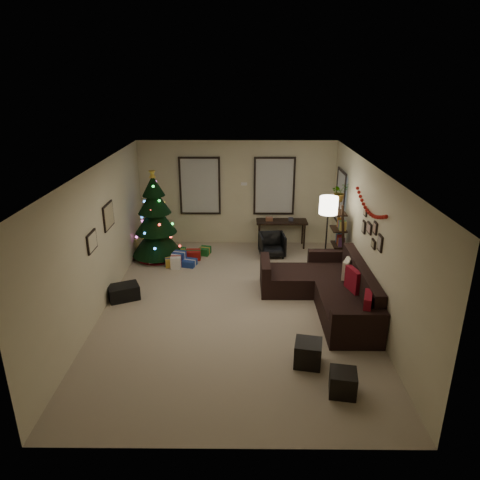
# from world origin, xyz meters

# --- Properties ---
(floor) EXTENTS (7.00, 7.00, 0.00)m
(floor) POSITION_xyz_m (0.00, 0.00, 0.00)
(floor) COLOR tan
(floor) RESTS_ON ground
(ceiling) EXTENTS (7.00, 7.00, 0.00)m
(ceiling) POSITION_xyz_m (0.00, 0.00, 2.70)
(ceiling) COLOR white
(ceiling) RESTS_ON floor
(wall_back) EXTENTS (5.00, 0.00, 5.00)m
(wall_back) POSITION_xyz_m (0.00, 3.50, 1.35)
(wall_back) COLOR beige
(wall_back) RESTS_ON floor
(wall_front) EXTENTS (5.00, 0.00, 5.00)m
(wall_front) POSITION_xyz_m (0.00, -3.50, 1.35)
(wall_front) COLOR beige
(wall_front) RESTS_ON floor
(wall_left) EXTENTS (0.00, 7.00, 7.00)m
(wall_left) POSITION_xyz_m (-2.50, 0.00, 1.35)
(wall_left) COLOR beige
(wall_left) RESTS_ON floor
(wall_right) EXTENTS (0.00, 7.00, 7.00)m
(wall_right) POSITION_xyz_m (2.50, 0.00, 1.35)
(wall_right) COLOR beige
(wall_right) RESTS_ON floor
(window_back_left) EXTENTS (1.05, 0.06, 1.50)m
(window_back_left) POSITION_xyz_m (-0.95, 3.47, 1.55)
(window_back_left) COLOR #728CB2
(window_back_left) RESTS_ON wall_back
(window_back_right) EXTENTS (1.05, 0.06, 1.50)m
(window_back_right) POSITION_xyz_m (0.95, 3.47, 1.55)
(window_back_right) COLOR #728CB2
(window_back_right) RESTS_ON wall_back
(window_right_wall) EXTENTS (0.06, 0.90, 1.30)m
(window_right_wall) POSITION_xyz_m (2.47, 2.55, 1.50)
(window_right_wall) COLOR #728CB2
(window_right_wall) RESTS_ON wall_right
(christmas_tree) EXTENTS (1.20, 1.20, 2.24)m
(christmas_tree) POSITION_xyz_m (-1.93, 2.42, 0.93)
(christmas_tree) COLOR black
(christmas_tree) RESTS_ON floor
(presents) EXTENTS (1.50, 1.12, 0.30)m
(presents) POSITION_xyz_m (-1.41, 2.21, 0.12)
(presents) COLOR maroon
(presents) RESTS_ON floor
(sofa) EXTENTS (1.96, 2.83, 0.89)m
(sofa) POSITION_xyz_m (1.83, 0.13, 0.29)
(sofa) COLOR black
(sofa) RESTS_ON floor
(pillow_red_a) EXTENTS (0.25, 0.46, 0.44)m
(pillow_red_a) POSITION_xyz_m (2.21, -1.14, 0.64)
(pillow_red_a) COLOR maroon
(pillow_red_a) RESTS_ON sofa
(pillow_red_b) EXTENTS (0.23, 0.45, 0.43)m
(pillow_red_b) POSITION_xyz_m (2.21, -0.14, 0.64)
(pillow_red_b) COLOR maroon
(pillow_red_b) RESTS_ON sofa
(pillow_cream) EXTENTS (0.26, 0.39, 0.38)m
(pillow_cream) POSITION_xyz_m (2.21, 0.39, 0.63)
(pillow_cream) COLOR beige
(pillow_cream) RESTS_ON sofa
(ottoman_near) EXTENTS (0.48, 0.48, 0.39)m
(ottoman_near) POSITION_xyz_m (1.17, -1.81, 0.19)
(ottoman_near) COLOR black
(ottoman_near) RESTS_ON floor
(ottoman_far) EXTENTS (0.43, 0.43, 0.35)m
(ottoman_far) POSITION_xyz_m (1.57, -2.49, 0.18)
(ottoman_far) COLOR black
(ottoman_far) RESTS_ON floor
(desk) EXTENTS (1.30, 0.46, 0.70)m
(desk) POSITION_xyz_m (1.15, 3.22, 0.62)
(desk) COLOR black
(desk) RESTS_ON floor
(desk_chair) EXTENTS (0.61, 0.58, 0.58)m
(desk_chair) POSITION_xyz_m (0.87, 2.57, 0.29)
(desk_chair) COLOR black
(desk_chair) RESTS_ON floor
(bookshelf) EXTENTS (0.30, 0.49, 1.66)m
(bookshelf) POSITION_xyz_m (2.30, 1.55, 0.81)
(bookshelf) COLOR black
(bookshelf) RESTS_ON floor
(potted_plant) EXTENTS (0.61, 0.57, 0.54)m
(potted_plant) POSITION_xyz_m (2.30, 1.99, 1.83)
(potted_plant) COLOR #4C4C4C
(potted_plant) RESTS_ON bookshelf
(floor_lamp) EXTENTS (0.39, 0.39, 1.84)m
(floor_lamp) POSITION_xyz_m (1.95, 1.34, 1.53)
(floor_lamp) COLOR black
(floor_lamp) RESTS_ON floor
(art_map) EXTENTS (0.04, 0.60, 0.50)m
(art_map) POSITION_xyz_m (-2.48, 0.65, 1.63)
(art_map) COLOR black
(art_map) RESTS_ON wall_left
(art_abstract) EXTENTS (0.04, 0.45, 0.35)m
(art_abstract) POSITION_xyz_m (-2.48, -0.41, 1.49)
(art_abstract) COLOR black
(art_abstract) RESTS_ON wall_left
(gallery) EXTENTS (0.03, 1.25, 0.54)m
(gallery) POSITION_xyz_m (2.48, -0.07, 1.57)
(gallery) COLOR black
(gallery) RESTS_ON wall_right
(garland) EXTENTS (0.08, 1.90, 0.30)m
(garland) POSITION_xyz_m (2.45, 0.13, 1.99)
(garland) COLOR #A5140C
(garland) RESTS_ON wall_right
(stocking_left) EXTENTS (0.20, 0.05, 0.36)m
(stocking_left) POSITION_xyz_m (-0.14, 3.55, 1.45)
(stocking_left) COLOR #990F0C
(stocking_left) RESTS_ON wall_back
(stocking_right) EXTENTS (0.20, 0.05, 0.36)m
(stocking_right) POSITION_xyz_m (0.19, 3.52, 1.47)
(stocking_right) COLOR #990F0C
(stocking_right) RESTS_ON wall_back
(storage_bin) EXTENTS (0.70, 0.60, 0.29)m
(storage_bin) POSITION_xyz_m (-2.22, 0.29, 0.15)
(storage_bin) COLOR black
(storage_bin) RESTS_ON floor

